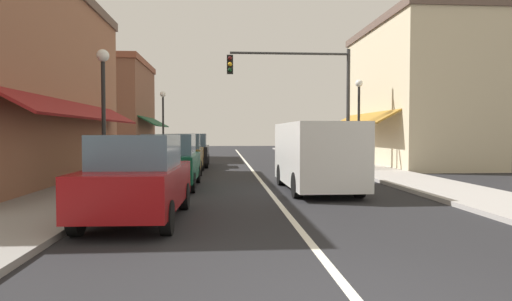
# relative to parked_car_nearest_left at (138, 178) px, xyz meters

# --- Properties ---
(ground_plane) EXTENTS (80.00, 80.00, 0.00)m
(ground_plane) POSITION_rel_parked_car_nearest_left_xyz_m (3.17, 13.05, -0.88)
(ground_plane) COLOR black
(sidewalk_left) EXTENTS (2.60, 56.00, 0.12)m
(sidewalk_left) POSITION_rel_parked_car_nearest_left_xyz_m (-2.33, 13.05, -0.82)
(sidewalk_left) COLOR gray
(sidewalk_left) RESTS_ON ground
(sidewalk_right) EXTENTS (2.60, 56.00, 0.12)m
(sidewalk_right) POSITION_rel_parked_car_nearest_left_xyz_m (8.67, 13.05, -0.82)
(sidewalk_right) COLOR #A39E99
(sidewalk_right) RESTS_ON ground
(lane_center_stripe) EXTENTS (0.14, 52.00, 0.01)m
(lane_center_stripe) POSITION_rel_parked_car_nearest_left_xyz_m (3.17, 13.05, -0.88)
(lane_center_stripe) COLOR silver
(lane_center_stripe) RESTS_ON ground
(storefront_left_block) EXTENTS (6.03, 14.20, 7.32)m
(storefront_left_block) POSITION_rel_parked_car_nearest_left_xyz_m (-5.98, 7.05, 2.78)
(storefront_left_block) COLOR #8E5B42
(storefront_left_block) RESTS_ON ground
(storefront_right_block) EXTENTS (6.10, 10.20, 7.85)m
(storefront_right_block) POSITION_rel_parked_car_nearest_left_xyz_m (12.36, 15.05, 3.05)
(storefront_right_block) COLOR beige
(storefront_right_block) RESTS_ON ground
(storefront_far_left) EXTENTS (5.73, 8.20, 6.83)m
(storefront_far_left) POSITION_rel_parked_car_nearest_left_xyz_m (-5.83, 23.05, 2.54)
(storefront_far_left) COLOR brown
(storefront_far_left) RESTS_ON ground
(parked_car_nearest_left) EXTENTS (1.88, 4.15, 1.77)m
(parked_car_nearest_left) POSITION_rel_parked_car_nearest_left_xyz_m (0.00, 0.00, 0.00)
(parked_car_nearest_left) COLOR maroon
(parked_car_nearest_left) RESTS_ON ground
(parked_car_second_left) EXTENTS (1.80, 4.11, 1.77)m
(parked_car_second_left) POSITION_rel_parked_car_nearest_left_xyz_m (0.03, 5.59, 0.00)
(parked_car_second_left) COLOR #0F4C33
(parked_car_second_left) RESTS_ON ground
(parked_car_third_left) EXTENTS (1.81, 4.12, 1.77)m
(parked_car_third_left) POSITION_rel_parked_car_nearest_left_xyz_m (-0.03, 10.98, 0.00)
(parked_car_third_left) COLOR brown
(parked_car_third_left) RESTS_ON ground
(parked_car_far_left) EXTENTS (1.82, 4.12, 1.77)m
(parked_car_far_left) POSITION_rel_parked_car_nearest_left_xyz_m (0.11, 15.03, 0.00)
(parked_car_far_left) COLOR black
(parked_car_far_left) RESTS_ON ground
(van_in_lane) EXTENTS (2.04, 5.20, 2.12)m
(van_in_lane) POSITION_rel_parked_car_nearest_left_xyz_m (4.66, 4.55, 0.27)
(van_in_lane) COLOR silver
(van_in_lane) RESTS_ON ground
(traffic_signal_mast_arm) EXTENTS (6.11, 0.50, 5.95)m
(traffic_signal_mast_arm) POSITION_rel_parked_car_nearest_left_xyz_m (5.87, 12.66, 3.24)
(traffic_signal_mast_arm) COLOR #333333
(traffic_signal_mast_arm) RESTS_ON ground
(street_lamp_left_near) EXTENTS (0.36, 0.36, 4.22)m
(street_lamp_left_near) POSITION_rel_parked_car_nearest_left_xyz_m (-1.71, 4.05, 2.02)
(street_lamp_left_near) COLOR black
(street_lamp_left_near) RESTS_ON ground
(street_lamp_right_mid) EXTENTS (0.36, 0.36, 4.37)m
(street_lamp_right_mid) POSITION_rel_parked_car_nearest_left_xyz_m (8.29, 11.98, 2.10)
(street_lamp_right_mid) COLOR black
(street_lamp_right_mid) RESTS_ON ground
(street_lamp_left_far) EXTENTS (0.36, 0.36, 4.39)m
(street_lamp_left_far) POSITION_rel_parked_car_nearest_left_xyz_m (-1.94, 19.02, 2.11)
(street_lamp_left_far) COLOR black
(street_lamp_left_far) RESTS_ON ground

